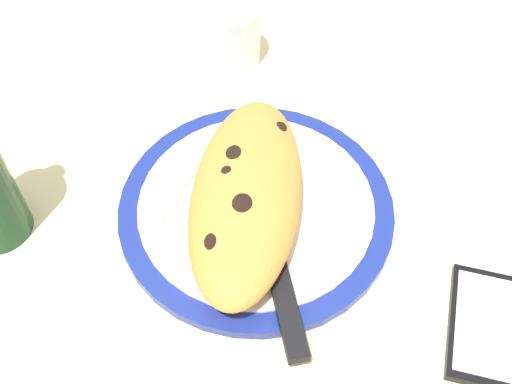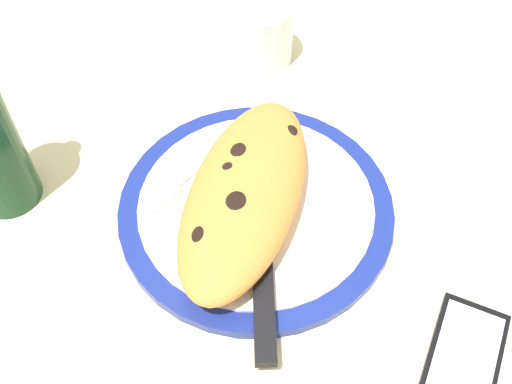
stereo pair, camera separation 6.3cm
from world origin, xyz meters
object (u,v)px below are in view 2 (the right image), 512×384
object	(u,v)px
knife	(263,280)
smartphone	(463,360)
plate	(256,208)
calzone	(245,193)
fork	(193,171)
water_glass	(263,36)

from	to	relation	value
knife	smartphone	size ratio (longest dim) A/B	1.78
plate	smartphone	size ratio (longest dim) A/B	2.38
plate	calzone	distance (cm)	3.77
fork	knife	distance (cm)	15.66
plate	knife	distance (cm)	9.57
plate	smartphone	distance (cm)	25.24
knife	fork	bearing A→B (deg)	-121.53
plate	smartphone	xyz separation A→B (cm)	(5.49, 24.63, -0.19)
calzone	smartphone	xyz separation A→B (cm)	(4.34, 25.28, -3.72)
fork	knife	bearing A→B (deg)	58.47
plate	knife	bearing A→B (deg)	33.30
fork	smartphone	xyz separation A→B (cm)	(5.76, 32.78, -1.22)
smartphone	plate	bearing A→B (deg)	-102.57
calzone	fork	world-z (taller)	calzone
knife	smartphone	xyz separation A→B (cm)	(-2.43, 19.43, -1.52)
plate	calzone	xyz separation A→B (cm)	(1.16, -0.64, 3.52)
knife	smartphone	bearing A→B (deg)	97.11
plate	smartphone	bearing A→B (deg)	77.43
calzone	smartphone	size ratio (longest dim) A/B	2.29
fork	knife	xyz separation A→B (cm)	(8.19, 13.35, 0.30)
fork	water_glass	bearing A→B (deg)	-171.08
knife	plate	bearing A→B (deg)	-146.70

